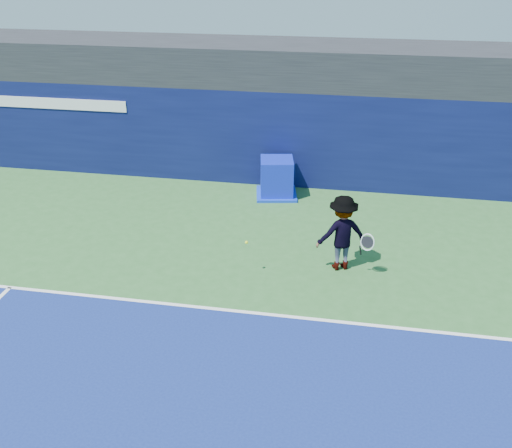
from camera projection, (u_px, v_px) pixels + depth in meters
The scene contains 7 objects.
ground at pixel (185, 413), 9.48m from camera, with size 80.00×80.00×0.00m, color #2E632C.
baseline at pixel (225, 310), 12.12m from camera, with size 24.00×0.10×0.01m, color white.
stadium_band at pixel (282, 63), 18.02m from camera, with size 36.00×3.00×1.20m, color black.
back_wall_assembly at pixel (277, 136), 18.07m from camera, with size 36.00×1.03×3.00m.
equipment_cart at pixel (277, 179), 17.40m from camera, with size 1.42×1.42×1.17m.
tennis_player at pixel (342, 233), 13.31m from camera, with size 1.45×1.08×1.86m.
tennis_ball at pixel (247, 242), 13.06m from camera, with size 0.07×0.07×0.07m.
Camera 1 is at (2.42, -6.77, 7.04)m, focal length 40.00 mm.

